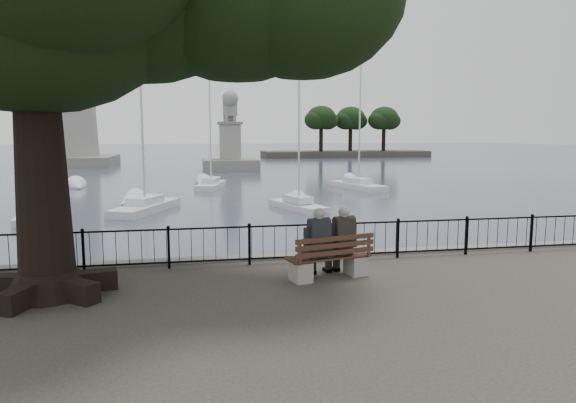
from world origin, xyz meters
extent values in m
cube|color=slate|center=(0.00, 3.00, -0.50)|extent=(200.00, 0.40, 1.20)
plane|color=#303745|center=(0.00, 103.00, -1.00)|extent=(260.00, 260.00, 0.00)
cube|color=black|center=(0.00, 2.50, 0.98)|extent=(22.00, 0.04, 0.04)
cube|color=black|center=(0.00, 2.50, 0.15)|extent=(22.00, 0.04, 0.04)
cube|color=gray|center=(-0.02, 0.78, 0.23)|extent=(0.49, 0.58, 0.46)
cube|color=gray|center=(1.37, 1.12, 0.23)|extent=(0.49, 0.58, 0.46)
cube|color=#371F15|center=(0.68, 0.95, 0.50)|extent=(2.07, 1.01, 0.04)
cube|color=#371F15|center=(0.75, 0.66, 0.83)|extent=(1.95, 0.51, 0.44)
cube|color=black|center=(0.37, 0.88, 0.63)|extent=(0.47, 0.42, 0.27)
cube|color=black|center=(0.40, 0.77, 1.05)|extent=(0.54, 0.37, 0.66)
sphere|color=tan|center=(0.39, 0.81, 1.52)|extent=(0.25, 0.25, 0.25)
ellipsoid|color=gray|center=(0.39, 0.78, 1.55)|extent=(0.27, 0.27, 0.23)
cube|color=black|center=(0.29, 1.20, 0.25)|extent=(0.46, 0.56, 0.50)
cube|color=black|center=(1.00, 1.04, 0.63)|extent=(0.47, 0.42, 0.27)
cube|color=black|center=(1.02, 0.92, 1.05)|extent=(0.54, 0.37, 0.66)
sphere|color=tan|center=(1.01, 0.96, 1.52)|extent=(0.25, 0.25, 0.25)
ellipsoid|color=gray|center=(1.02, 0.93, 1.55)|extent=(0.27, 0.27, 0.23)
cube|color=black|center=(0.92, 1.35, 0.25)|extent=(0.46, 0.56, 0.50)
cone|color=black|center=(-5.37, 0.82, 0.26)|extent=(1.78, 1.78, 0.52)
cone|color=black|center=(-5.37, 0.82, 3.13)|extent=(1.15, 1.15, 6.26)
cube|color=slate|center=(-18.00, 62.00, -0.40)|extent=(10.79, 10.79, 1.40)
cone|color=gray|center=(-18.00, 62.00, 12.95)|extent=(6.90, 6.90, 25.89)
cube|color=slate|center=(2.00, 50.00, -0.40)|extent=(6.31, 6.31, 1.40)
cube|color=gray|center=(2.00, 50.00, 2.20)|extent=(2.31, 2.73, 4.21)
cube|color=slate|center=(2.00, 50.00, 4.46)|extent=(2.73, 3.15, 0.30)
cube|color=gray|center=(2.00, 50.32, 5.34)|extent=(1.37, 2.31, 1.47)
cube|color=gray|center=(2.00, 49.26, 6.08)|extent=(1.58, 1.05, 1.68)
sphere|color=gray|center=(2.00, 48.84, 7.23)|extent=(1.79, 1.79, 1.79)
cube|color=silver|center=(-10.29, 17.09, -0.90)|extent=(1.95, 4.76, 0.51)
cube|color=silver|center=(-10.29, 17.09, -0.40)|extent=(1.21, 2.00, 0.39)
cylinder|color=silver|center=(-10.29, 16.83, 3.44)|extent=(0.10, 0.10, 8.08)
cube|color=silver|center=(-4.99, 18.94, -0.90)|extent=(3.69, 6.02, 0.65)
cube|color=silver|center=(-4.99, 18.94, -0.40)|extent=(1.99, 2.65, 0.49)
cylinder|color=silver|center=(-4.99, 18.61, 4.90)|extent=(0.13, 0.13, 11.00)
cube|color=silver|center=(3.49, 18.13, -0.90)|extent=(2.75, 4.89, 0.52)
cube|color=silver|center=(3.49, 18.13, -0.40)|extent=(1.52, 2.13, 0.39)
cylinder|color=silver|center=(3.49, 17.87, 3.73)|extent=(0.10, 0.10, 8.65)
cube|color=silver|center=(10.30, 28.07, -0.90)|extent=(3.25, 6.22, 0.67)
cube|color=silver|center=(10.30, 28.07, -0.40)|extent=(1.84, 2.68, 0.50)
cylinder|color=silver|center=(10.30, 27.73, 4.17)|extent=(0.13, 0.13, 9.54)
cube|color=silver|center=(-12.51, 28.87, -0.90)|extent=(3.63, 6.36, 0.68)
cube|color=silver|center=(-12.51, 28.87, -0.40)|extent=(2.00, 2.77, 0.51)
cylinder|color=silver|center=(-12.51, 28.53, 5.48)|extent=(0.14, 0.14, 12.17)
cube|color=silver|center=(-0.94, 30.86, -0.90)|extent=(2.69, 5.58, 0.60)
cube|color=silver|center=(-0.94, 30.86, -0.40)|extent=(1.57, 2.38, 0.45)
cylinder|color=silver|center=(-0.94, 30.56, 4.72)|extent=(0.12, 0.12, 10.64)
cube|color=#2F2C27|center=(25.00, 80.00, -0.50)|extent=(30.00, 8.00, 1.20)
cylinder|color=black|center=(20.00, 78.00, 2.00)|extent=(0.70, 0.70, 4.00)
ellipsoid|color=black|center=(20.00, 78.00, 6.00)|extent=(5.20, 5.20, 4.16)
cylinder|color=black|center=(26.00, 80.00, 2.00)|extent=(0.70, 0.70, 4.00)
ellipsoid|color=black|center=(26.00, 80.00, 6.00)|extent=(5.20, 5.20, 4.16)
cylinder|color=black|center=(32.00, 79.00, 2.00)|extent=(0.70, 0.70, 4.00)
ellipsoid|color=black|center=(32.00, 79.00, 6.00)|extent=(5.20, 5.20, 4.16)
camera|label=1|loc=(-2.38, -10.23, 3.33)|focal=32.00mm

